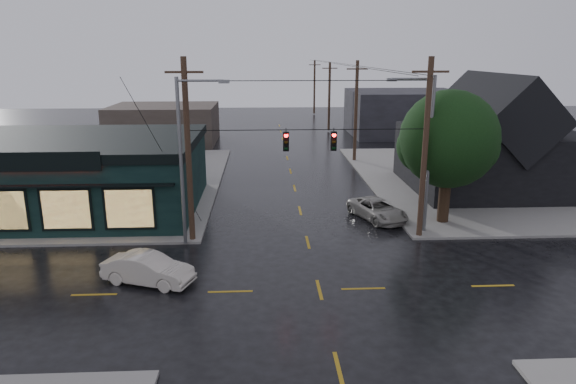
{
  "coord_description": "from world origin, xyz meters",
  "views": [
    {
      "loc": [
        -2.46,
        -21.05,
        10.32
      ],
      "look_at": [
        -1.15,
        5.4,
        3.12
      ],
      "focal_mm": 32.0,
      "sensor_mm": 36.0,
      "label": 1
    }
  ],
  "objects_px": {
    "utility_pole_nw": "(193,241)",
    "utility_pole_ne": "(419,237)",
    "corner_tree": "(449,139)",
    "sedan_cream": "(148,269)",
    "suv_silver": "(377,209)"
  },
  "relations": [
    {
      "from": "corner_tree",
      "to": "utility_pole_nw",
      "type": "bearing_deg",
      "value": -170.96
    },
    {
      "from": "utility_pole_nw",
      "to": "suv_silver",
      "type": "bearing_deg",
      "value": 16.9
    },
    {
      "from": "utility_pole_ne",
      "to": "sedan_cream",
      "type": "xyz_separation_m",
      "value": [
        -14.32,
        -5.42,
        0.7
      ]
    },
    {
      "from": "corner_tree",
      "to": "sedan_cream",
      "type": "height_order",
      "value": "corner_tree"
    },
    {
      "from": "suv_silver",
      "to": "utility_pole_ne",
      "type": "bearing_deg",
      "value": -85.16
    },
    {
      "from": "utility_pole_nw",
      "to": "utility_pole_ne",
      "type": "xyz_separation_m",
      "value": [
        13.0,
        0.0,
        0.0
      ]
    },
    {
      "from": "corner_tree",
      "to": "utility_pole_nw",
      "type": "distance_m",
      "value": 16.28
    },
    {
      "from": "utility_pole_nw",
      "to": "sedan_cream",
      "type": "relative_size",
      "value": 2.39
    },
    {
      "from": "suv_silver",
      "to": "utility_pole_nw",
      "type": "bearing_deg",
      "value": 175.49
    },
    {
      "from": "utility_pole_ne",
      "to": "sedan_cream",
      "type": "height_order",
      "value": "utility_pole_ne"
    },
    {
      "from": "utility_pole_nw",
      "to": "sedan_cream",
      "type": "distance_m",
      "value": 5.62
    },
    {
      "from": "sedan_cream",
      "to": "utility_pole_ne",
      "type": "bearing_deg",
      "value": -49.12
    },
    {
      "from": "utility_pole_nw",
      "to": "sedan_cream",
      "type": "xyz_separation_m",
      "value": [
        -1.32,
        -5.42,
        0.7
      ]
    },
    {
      "from": "corner_tree",
      "to": "sedan_cream",
      "type": "relative_size",
      "value": 1.91
    },
    {
      "from": "utility_pole_nw",
      "to": "utility_pole_ne",
      "type": "height_order",
      "value": "same"
    }
  ]
}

